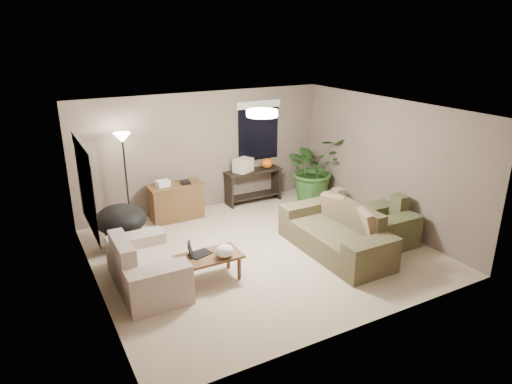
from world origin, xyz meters
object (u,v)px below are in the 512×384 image
main_sofa (336,236)px  coffee_table (209,259)px  loveseat (145,269)px  cat_scratching_post (338,201)px  papasan_chair (121,224)px  houseplant (314,175)px  armchair (383,227)px  desk (176,201)px  floor_lamp (123,150)px  console_table (253,183)px

main_sofa → coffee_table: size_ratio=2.20×
loveseat → cat_scratching_post: (4.48, 1.07, -0.08)m
papasan_chair → houseplant: (4.44, 0.45, 0.11)m
loveseat → cat_scratching_post: loveseat is taller
papasan_chair → armchair: bearing=-25.7°
main_sofa → armchair: bearing=-6.3°
armchair → cat_scratching_post: 1.64m
desk → cat_scratching_post: (3.18, -1.23, -0.16)m
coffee_table → floor_lamp: floor_lamp is taller
main_sofa → papasan_chair: 3.79m
coffee_table → cat_scratching_post: cat_scratching_post is taller
armchair → cat_scratching_post: armchair is taller
main_sofa → houseplant: bearing=63.6°
loveseat → coffee_table: (0.92, -0.28, 0.06)m
armchair → floor_lamp: floor_lamp is taller
houseplant → cat_scratching_post: (0.04, -0.87, -0.36)m
papasan_chair → cat_scratching_post: 4.50m
floor_lamp → loveseat: bearing=-98.3°
papasan_chair → houseplant: 4.46m
armchair → console_table: bearing=110.2°
desk → houseplant: houseplant is taller
main_sofa → cat_scratching_post: size_ratio=4.40×
loveseat → floor_lamp: (0.33, 2.26, 1.30)m
coffee_table → armchair: bearing=-4.7°
papasan_chair → loveseat: bearing=-90.1°
floor_lamp → houseplant: 4.25m
papasan_chair → console_table: bearing=16.4°
main_sofa → loveseat: same height
armchair → papasan_chair: size_ratio=1.06×
console_table → papasan_chair: 3.27m
console_table → desk: bearing=-176.5°
main_sofa → armchair: size_ratio=2.20×
coffee_table → papasan_chair: (-0.92, 1.77, 0.11)m
console_table → papasan_chair: size_ratio=1.38×
coffee_table → floor_lamp: size_ratio=0.52×
coffee_table → desk: (0.38, 2.58, 0.02)m
floor_lamp → cat_scratching_post: (4.15, -1.19, -1.38)m
coffee_table → desk: desk is taller
cat_scratching_post → houseplant: bearing=92.5°
desk → papasan_chair: (-1.29, -0.81, 0.09)m
coffee_table → papasan_chair: papasan_chair is taller
loveseat → coffee_table: size_ratio=1.60×
armchair → coffee_table: armchair is taller
desk → floor_lamp: 1.56m
armchair → cat_scratching_post: size_ratio=2.00×
cat_scratching_post → armchair: bearing=-98.6°
papasan_chair → floor_lamp: floor_lamp is taller
armchair → floor_lamp: (-3.91, 2.81, 1.30)m
papasan_chair → main_sofa: bearing=-30.7°
loveseat → papasan_chair: loveseat is taller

